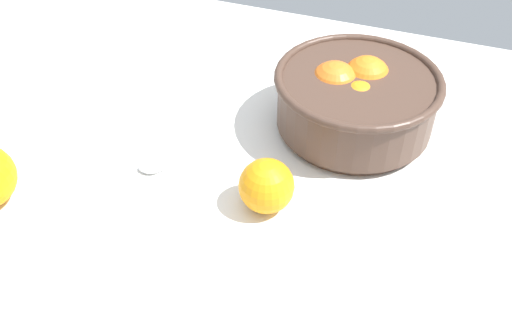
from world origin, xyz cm
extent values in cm
cube|color=white|center=(0.00, 0.00, -1.50)|extent=(136.01, 90.54, 3.00)
cylinder|color=#473328|center=(6.68, 14.69, 0.60)|extent=(20.18, 20.18, 1.20)
cylinder|color=#473328|center=(6.68, 14.69, 4.91)|extent=(21.93, 21.93, 7.42)
torus|color=#473328|center=(6.68, 14.69, 8.62)|extent=(23.13, 23.13, 1.20)
sphere|color=orange|center=(7.84, 14.38, 5.22)|extent=(6.73, 6.73, 6.73)
sphere|color=orange|center=(7.29, 17.62, 6.64)|extent=(7.02, 7.02, 7.02)
sphere|color=orange|center=(3.33, 14.97, 6.30)|extent=(7.42, 7.42, 7.42)
sphere|color=orange|center=(7.26, 13.10, 5.69)|extent=(6.44, 6.44, 6.44)
sphere|color=orange|center=(-0.40, -4.12, 3.44)|extent=(6.88, 6.88, 6.88)
ellipsoid|color=silver|center=(-16.64, -3.27, 0.50)|extent=(3.66, 2.98, 1.00)
cylinder|color=silver|center=(-8.26, -1.06, 0.35)|extent=(13.84, 4.27, 0.70)
camera|label=1|loc=(15.77, -51.59, 52.50)|focal=40.47mm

